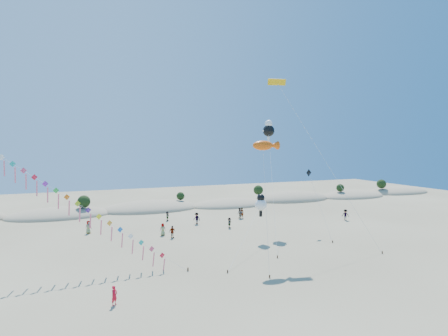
% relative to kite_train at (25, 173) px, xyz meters
% --- Properties ---
extents(ground, '(160.00, 160.00, 0.00)m').
position_rel_kite_train_xyz_m(ground, '(17.93, -14.58, -9.81)').
color(ground, '#7B7155').
rests_on(ground, ground).
extents(dune_ridge, '(145.30, 11.49, 5.57)m').
position_rel_kite_train_xyz_m(dune_ridge, '(18.99, 30.56, -9.70)').
color(dune_ridge, gray).
rests_on(dune_ridge, ground).
extents(kite_train, '(27.73, 10.67, 19.28)m').
position_rel_kite_train_xyz_m(kite_train, '(0.00, 0.00, 0.00)').
color(kite_train, '#3F2D1E').
rests_on(kite_train, ground).
extents(fish_kite, '(4.68, 7.24, 12.95)m').
position_rel_kite_train_xyz_m(fish_kite, '(24.23, -3.68, 2.56)').
color(fish_kite, '#3F2D1E').
rests_on(fish_kite, ground).
extents(cartoon_kite_low, '(9.49, 10.49, 6.12)m').
position_rel_kite_train_xyz_m(cartoon_kite_low, '(26.73, 2.15, -4.92)').
color(cartoon_kite_low, '#3F2D1E').
rests_on(cartoon_kite_low, ground).
extents(cartoon_kite_high, '(7.60, 15.03, 16.13)m').
position_rel_kite_train_xyz_m(cartoon_kite_high, '(31.50, 8.85, 4.90)').
color(cartoon_kite_high, '#3F2D1E').
rests_on(cartoon_kite_high, ground).
extents(parafoil_kite, '(9.97, 9.68, 20.69)m').
position_rel_kite_train_xyz_m(parafoil_kite, '(28.34, 0.63, 10.06)').
color(parafoil_kite, '#3F2D1E').
rests_on(parafoil_kite, ground).
extents(dark_kite, '(1.50, 6.93, 8.98)m').
position_rel_kite_train_xyz_m(dark_kite, '(35.40, 2.83, -3.31)').
color(dark_kite, '#3F2D1E').
rests_on(dark_kite, ground).
extents(flyer_foreground, '(0.66, 0.65, 1.53)m').
position_rel_kite_train_xyz_m(flyer_foreground, '(7.05, -10.94, -9.04)').
color(flyer_foreground, red).
rests_on(flyer_foreground, ground).
extents(beachgoers, '(40.78, 12.47, 1.81)m').
position_rel_kite_train_xyz_m(beachgoers, '(24.66, 12.98, -8.95)').
color(beachgoers, slate).
rests_on(beachgoers, ground).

